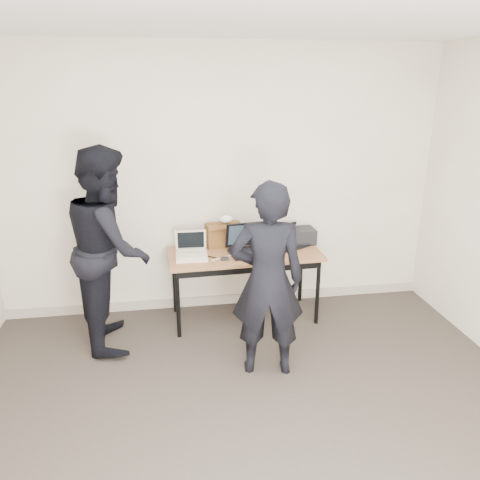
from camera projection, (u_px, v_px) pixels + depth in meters
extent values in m
cube|color=#39312B|center=(263.00, 458.00, 3.08)|extent=(4.50, 4.50, 0.05)
cube|color=beige|center=(220.00, 182.00, 4.76)|extent=(4.50, 0.05, 2.70)
cube|color=brown|center=(244.00, 254.00, 4.64)|extent=(1.52, 0.71, 0.03)
cylinder|color=black|center=(178.00, 304.00, 4.39)|extent=(0.04, 0.04, 0.68)
cylinder|color=black|center=(318.00, 292.00, 4.64)|extent=(0.04, 0.04, 0.68)
cylinder|color=black|center=(174.00, 282.00, 4.88)|extent=(0.04, 0.04, 0.68)
cylinder|color=black|center=(301.00, 272.00, 5.13)|extent=(0.04, 0.04, 0.68)
cube|color=black|center=(250.00, 270.00, 4.40)|extent=(1.40, 0.07, 0.06)
cube|color=beige|center=(192.00, 257.00, 4.47)|extent=(0.31, 0.26, 0.03)
cube|color=beige|center=(192.00, 256.00, 4.44)|extent=(0.25, 0.14, 0.01)
cube|color=beige|center=(191.00, 240.00, 4.57)|extent=(0.30, 0.06, 0.21)
cube|color=black|center=(191.00, 240.00, 4.56)|extent=(0.26, 0.04, 0.17)
cube|color=beige|center=(191.00, 250.00, 4.58)|extent=(0.27, 0.02, 0.02)
cube|color=black|center=(249.00, 253.00, 4.58)|extent=(0.41, 0.33, 0.02)
cube|color=black|center=(250.00, 253.00, 4.54)|extent=(0.32, 0.20, 0.01)
cube|color=black|center=(243.00, 234.00, 4.69)|extent=(0.37, 0.14, 0.26)
cube|color=#26333F|center=(244.00, 234.00, 4.68)|extent=(0.32, 0.11, 0.21)
cube|color=black|center=(244.00, 247.00, 4.70)|extent=(0.33, 0.07, 0.02)
cube|color=black|center=(293.00, 246.00, 4.79)|extent=(0.36, 0.33, 0.02)
cube|color=black|center=(295.00, 245.00, 4.77)|extent=(0.27, 0.22, 0.01)
cube|color=black|center=(284.00, 232.00, 4.86)|extent=(0.29, 0.21, 0.20)
cube|color=black|center=(284.00, 232.00, 4.86)|extent=(0.25, 0.17, 0.16)
cube|color=black|center=(286.00, 242.00, 4.87)|extent=(0.24, 0.14, 0.01)
cube|color=#593817|center=(223.00, 235.00, 4.78)|extent=(0.38, 0.22, 0.24)
cube|color=#593817|center=(225.00, 227.00, 4.69)|extent=(0.37, 0.13, 0.07)
cube|color=#593817|center=(238.00, 235.00, 4.83)|extent=(0.03, 0.10, 0.02)
ellipsoid|color=white|center=(226.00, 219.00, 4.73)|extent=(0.15, 0.12, 0.08)
cube|color=black|center=(301.00, 236.00, 4.87)|extent=(0.28, 0.24, 0.16)
cube|color=black|center=(225.00, 259.00, 4.43)|extent=(0.08, 0.05, 0.03)
cube|color=black|center=(274.00, 251.00, 4.66)|extent=(0.31, 0.15, 0.01)
cube|color=silver|center=(224.00, 257.00, 4.49)|extent=(0.25, 0.14, 0.01)
cube|color=black|center=(202.00, 255.00, 4.56)|extent=(0.26, 0.22, 0.01)
cube|color=black|center=(257.00, 244.00, 4.86)|extent=(0.25, 0.03, 0.01)
cube|color=black|center=(295.00, 248.00, 4.73)|extent=(0.15, 0.23, 0.01)
imported|color=black|center=(267.00, 281.00, 3.74)|extent=(0.65, 0.47, 1.64)
imported|color=black|center=(109.00, 248.00, 4.18)|extent=(0.78, 0.95, 1.83)
cube|color=#ACA18F|center=(222.00, 299.00, 5.15)|extent=(4.50, 0.03, 0.10)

